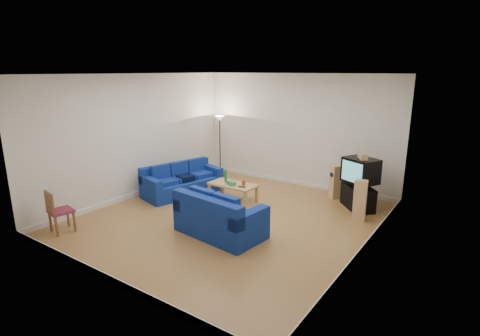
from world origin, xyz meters
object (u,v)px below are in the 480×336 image
Objects in this scene: tv_stand at (358,197)px; television at (360,170)px; coffee_table at (233,186)px; sofa_three_seat at (182,183)px; sofa_loveseat at (218,220)px.

television is (0.00, 0.02, 0.67)m from tv_stand.
television is at bearing 132.10° from tv_stand.
coffee_table is 3.11m from tv_stand.
coffee_table is at bearing 117.04° from sofa_three_seat.
television is (2.84, 1.30, 0.56)m from coffee_table.
sofa_loveseat is at bearing -62.28° from coffee_table.
sofa_three_seat is 4.61m from tv_stand.
sofa_three_seat reaches higher than tv_stand.
tv_stand is at bearing 124.52° from sofa_three_seat.
coffee_table is (-0.99, 1.88, 0.06)m from sofa_loveseat.
television reaches higher than sofa_loveseat.
tv_stand is 0.98× the size of television.
sofa_three_seat is 2.47× the size of tv_stand.
sofa_three_seat is 1.52m from coffee_table.
television is (1.85, 3.18, 0.61)m from sofa_loveseat.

